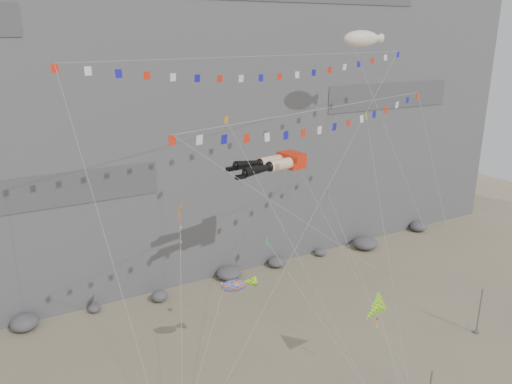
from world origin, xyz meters
TOP-DOWN VIEW (x-y plane):
  - ground at (0.00, 0.00)m, footprint 120.00×120.00m
  - cliff at (0.00, 32.00)m, footprint 80.00×28.00m
  - talus_boulders at (0.00, 17.00)m, footprint 60.00×3.00m
  - anchor_pole_right at (14.46, -2.71)m, footprint 0.12×0.12m
  - legs_kite at (-0.57, 6.94)m, footprint 8.20×16.11m
  - flag_banner_upper at (0.26, 9.05)m, footprint 33.51×16.50m
  - flag_banner_lower at (1.07, 2.25)m, footprint 26.50×8.69m
  - harlequin_kite at (-10.05, 3.30)m, footprint 4.41×8.82m
  - fish_windsock at (-6.75, 2.09)m, footprint 9.12×7.03m
  - delta_kite at (1.81, -3.58)m, footprint 2.57×5.74m
  - blimp_windsock at (11.07, 10.88)m, footprint 5.25×13.70m
  - small_kite_a at (-3.93, 8.23)m, footprint 4.76×16.01m
  - small_kite_b at (4.74, 6.54)m, footprint 2.21×13.33m
  - small_kite_c at (-4.15, 1.62)m, footprint 5.08×9.78m
  - small_kite_d at (8.68, 6.65)m, footprint 6.24×13.58m

SIDE VIEW (x-z plane):
  - ground at x=0.00m, z-range 0.00..0.00m
  - talus_boulders at x=0.00m, z-range 0.00..1.20m
  - anchor_pole_right at x=14.46m, z-range 0.00..4.32m
  - delta_kite at x=1.81m, z-range 2.20..11.00m
  - fish_windsock at x=-6.75m, z-range 1.67..14.00m
  - small_kite_c at x=-4.15m, z-range 3.25..18.11m
  - small_kite_b at x=4.74m, z-range 2.91..20.17m
  - harlequin_kite at x=-10.05m, z-range 5.57..21.66m
  - legs_kite at x=-0.57m, z-range 4.40..25.59m
  - small_kite_d at x=8.68m, z-range 6.28..29.13m
  - small_kite_a at x=-3.93m, z-range 6.01..30.39m
  - flag_banner_lower at x=1.07m, z-range 7.76..32.01m
  - flag_banner_upper at x=0.26m, z-range 8.14..38.39m
  - blimp_windsock at x=11.07m, z-range 10.64..38.41m
  - cliff at x=0.00m, z-range 0.00..50.00m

